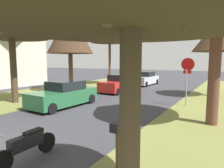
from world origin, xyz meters
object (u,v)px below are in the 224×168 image
object	(u,v)px
street_tree_right_mid_b	(219,35)
street_tree_left_mid_b	(70,32)
parked_sedan_silver	(145,79)
curbside_mailbox	(118,132)
parked_sedan_green	(64,95)
street_tree_left_mid_a	(10,9)
parked_sedan_red	(119,84)
parked_motorcycle	(27,145)
street_tree_left_far	(110,29)
stop_sign_far	(187,71)

from	to	relation	value
street_tree_right_mid_b	street_tree_left_mid_b	distance (m)	12.44
street_tree_right_mid_b	street_tree_left_mid_b	bearing A→B (deg)	-163.20
parked_sedan_silver	curbside_mailbox	bearing A→B (deg)	-70.17
parked_sedan_green	street_tree_left_mid_a	bearing A→B (deg)	-163.93
parked_sedan_red	curbside_mailbox	distance (m)	13.43
parked_sedan_silver	parked_motorcycle	size ratio (longest dim) A/B	2.17
street_tree_left_far	parked_sedan_green	size ratio (longest dim) A/B	1.84
street_tree_left_far	parked_sedan_red	size ratio (longest dim) A/B	1.84
street_tree_left_far	parked_sedan_red	bearing A→B (deg)	-49.08
street_tree_left_far	curbside_mailbox	world-z (taller)	street_tree_left_far
parked_motorcycle	street_tree_left_mid_b	bearing A→B (deg)	127.57
parked_sedan_silver	parked_motorcycle	world-z (taller)	parked_sedan_silver
parked_sedan_red	curbside_mailbox	world-z (taller)	parked_sedan_red
stop_sign_far	street_tree_right_mid_b	distance (m)	5.55
street_tree_left_far	street_tree_right_mid_b	bearing A→B (deg)	-12.72
street_tree_left_far	parked_sedan_red	world-z (taller)	street_tree_left_far
street_tree_left_mid_a	parked_motorcycle	xyz separation A→B (m)	(7.60, -4.59, -5.63)
street_tree_left_far	parked_sedan_green	world-z (taller)	street_tree_left_far
street_tree_left_mid_b	street_tree_left_far	bearing A→B (deg)	85.79
parked_sedan_silver	parked_motorcycle	xyz separation A→B (m)	(4.00, -18.67, -0.24)
street_tree_left_mid_a	parked_sedan_red	world-z (taller)	street_tree_left_mid_a
street_tree_left_far	curbside_mailbox	size ratio (longest dim) A/B	6.45
stop_sign_far	street_tree_right_mid_b	size ratio (longest dim) A/B	0.49
stop_sign_far	street_tree_left_far	bearing A→B (deg)	144.13
stop_sign_far	parked_motorcycle	bearing A→B (deg)	-104.18
parked_sedan_green	parked_sedan_silver	bearing A→B (deg)	89.51
stop_sign_far	street_tree_left_far	xyz separation A→B (m)	(-10.15, 7.33, 4.37)
parked_sedan_green	curbside_mailbox	world-z (taller)	parked_sedan_green
street_tree_left_mid_a	curbside_mailbox	xyz separation A→B (m)	(10.05, -3.78, -5.06)
street_tree_left_mid_a	stop_sign_far	bearing A→B (deg)	26.17
stop_sign_far	street_tree_left_mid_b	bearing A→B (deg)	173.76
parked_sedan_silver	stop_sign_far	bearing A→B (deg)	-55.08
street_tree_right_mid_b	curbside_mailbox	distance (m)	14.00
street_tree_left_far	parked_sedan_green	bearing A→B (deg)	-72.09
parked_sedan_silver	parked_sedan_green	bearing A→B (deg)	-90.49
parked_motorcycle	curbside_mailbox	distance (m)	2.64
street_tree_left_mid_a	parked_sedan_green	bearing A→B (deg)	16.07
street_tree_left_mid_b	stop_sign_far	bearing A→B (deg)	-6.24
street_tree_right_mid_b	parked_sedan_green	size ratio (longest dim) A/B	1.36
stop_sign_far	street_tree_left_far	size ratio (longest dim) A/B	0.36
stop_sign_far	parked_sedan_green	bearing A→B (deg)	-149.02
street_tree_right_mid_b	curbside_mailbox	world-z (taller)	street_tree_right_mid_b
street_tree_left_far	street_tree_left_mid_b	bearing A→B (deg)	-94.21
curbside_mailbox	parked_sedan_red	bearing A→B (deg)	118.88
street_tree_left_mid_b	parked_sedan_silver	xyz separation A→B (m)	(4.20, 8.01, -4.69)
parked_sedan_red	parked_motorcycle	world-z (taller)	parked_sedan_red
street_tree_left_mid_a	parked_motorcycle	world-z (taller)	street_tree_left_mid_a
parked_sedan_green	stop_sign_far	bearing A→B (deg)	30.98
street_tree_right_mid_b	curbside_mailbox	xyz separation A→B (m)	(-1.25, -13.45, -3.69)
parked_motorcycle	street_tree_right_mid_b	bearing A→B (deg)	75.46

